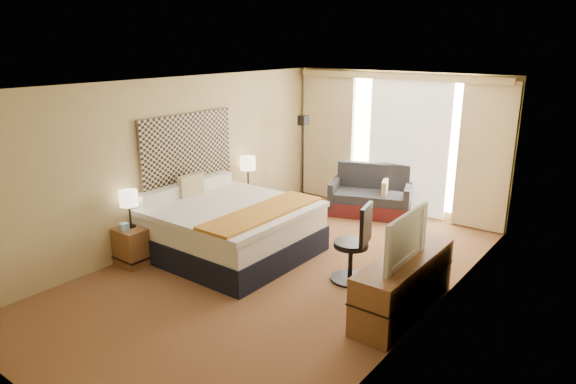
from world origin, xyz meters
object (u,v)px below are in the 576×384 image
Objects in this scene: nightstand_right at (250,203)px; television at (398,236)px; nightstand_left at (136,245)px; media_dresser at (404,284)px; floor_lamp at (303,143)px; desk_chair at (355,247)px; bed at (228,227)px; lamp_left at (129,199)px; lamp_right at (248,164)px; loveseat at (371,198)px.

television is at bearing -23.56° from nightstand_right.
media_dresser reaches higher than nightstand_left.
nightstand_right is 1.59m from floor_lamp.
desk_chair is at bearing -42.60° from floor_lamp.
bed reaches higher than lamp_left.
nightstand_right is 2.62m from lamp_left.
nightstand_right is 1.00× the size of lamp_left.
bed is at bearing 53.44° from nightstand_left.
media_dresser is at bearing -35.34° from desk_chair.
lamp_left is (-0.04, -0.03, 0.70)m from nightstand_left.
nightstand_right is 3.97m from media_dresser.
bed reaches higher than nightstand_right.
television is at bearing -109.42° from media_dresser.
desk_chair is 1.99× the size of lamp_left.
bed is at bearing -59.18° from lamp_right.
media_dresser is 4.39m from floor_lamp.
loveseat reaches higher than nightstand_right.
desk_chair is at bearing -21.17° from nightstand_right.
nightstand_right is at bearing 145.64° from desk_chair.
media_dresser is at bearing 16.04° from lamp_left.
loveseat is 3.78m from television.
nightstand_right is 1.63m from bed.
media_dresser is at bearing -38.21° from floor_lamp.
desk_chair reaches higher than media_dresser.
desk_chair is (2.02, 0.32, 0.08)m from bed.
loveseat is (1.65, 4.04, 0.03)m from nightstand_left.
bed is at bearing -126.07° from loveseat.
media_dresser is (3.70, -1.45, 0.07)m from nightstand_right.
nightstand_right is 0.31× the size of media_dresser.
floor_lamp is at bearing 124.21° from desk_chair.
loveseat reaches higher than media_dresser.
floor_lamp is (-0.48, 2.62, 0.85)m from bed.
loveseat is at bearing 100.94° from desk_chair.
nightstand_left is 0.94× the size of lamp_right.
media_dresser is 1.10× the size of loveseat.
lamp_right reaches higher than media_dresser.
lamp_left is at bearing -148.26° from nightstand_left.
bed reaches higher than loveseat.
television is at bearing -44.35° from desk_chair.
desk_chair is (2.83, -1.10, 0.21)m from nightstand_right.
lamp_left reaches higher than loveseat.
loveseat is at bearing 124.47° from media_dresser.
nightstand_left is 0.53× the size of television.
nightstand_left is at bearing -166.79° from desk_chair.
media_dresser is 2.89m from bed.
bed is 2.91m from television.
floor_lamp is 4.35m from television.
media_dresser is (3.70, 1.05, 0.07)m from nightstand_left.
nightstand_left is at bearing 31.74° from lamp_left.
nightstand_left is 0.24× the size of bed.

